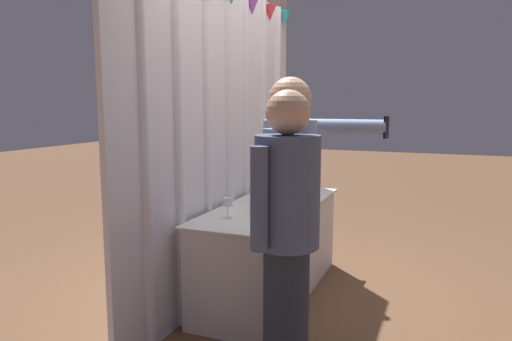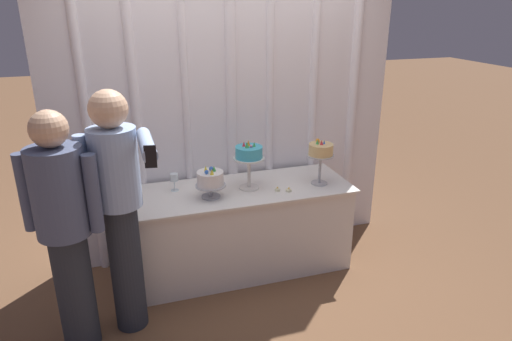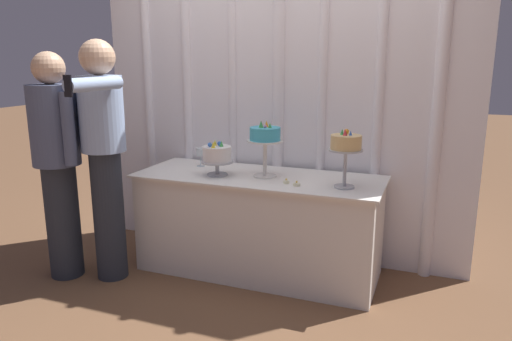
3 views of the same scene
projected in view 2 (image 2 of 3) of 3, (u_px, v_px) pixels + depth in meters
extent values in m
plane|color=brown|center=(247.00, 272.00, 3.89)|extent=(24.00, 24.00, 0.00)
cube|color=white|center=(229.00, 101.00, 3.85)|extent=(2.96, 0.04, 2.75)
cylinder|color=white|center=(85.00, 112.00, 3.50)|extent=(0.07, 0.07, 2.75)
cylinder|color=white|center=(135.00, 108.00, 3.61)|extent=(0.08, 0.08, 2.75)
cylinder|color=white|center=(186.00, 105.00, 3.72)|extent=(0.06, 0.06, 2.75)
cylinder|color=white|center=(231.00, 102.00, 3.83)|extent=(0.09, 0.09, 2.75)
cylinder|color=white|center=(270.00, 99.00, 3.93)|extent=(0.07, 0.07, 2.75)
cylinder|color=white|center=(313.00, 96.00, 4.05)|extent=(0.07, 0.07, 2.75)
cylinder|color=white|center=(353.00, 94.00, 4.16)|extent=(0.09, 0.09, 2.75)
cube|color=white|center=(243.00, 229.00, 3.85)|extent=(1.73, 0.63, 0.72)
cube|color=white|center=(243.00, 189.00, 3.72)|extent=(1.78, 0.68, 0.01)
cylinder|color=#B2B2B7|center=(211.00, 197.00, 3.55)|extent=(0.15, 0.15, 0.01)
cylinder|color=#B2B2B7|center=(211.00, 191.00, 3.53)|extent=(0.03, 0.03, 0.08)
cylinder|color=#B2B2B7|center=(211.00, 185.00, 3.52)|extent=(0.24, 0.24, 0.01)
cylinder|color=white|center=(210.00, 178.00, 3.49)|extent=(0.21, 0.21, 0.11)
cone|color=green|center=(214.00, 168.00, 3.48)|extent=(0.03, 0.03, 0.04)
sphere|color=blue|center=(211.00, 169.00, 3.49)|extent=(0.03, 0.03, 0.03)
cone|color=yellow|center=(206.00, 168.00, 3.48)|extent=(0.03, 0.03, 0.04)
sphere|color=blue|center=(207.00, 172.00, 3.42)|extent=(0.03, 0.03, 0.03)
cone|color=yellow|center=(212.00, 172.00, 3.41)|extent=(0.03, 0.03, 0.05)
cylinder|color=silver|center=(249.00, 187.00, 3.72)|extent=(0.16, 0.16, 0.01)
cylinder|color=silver|center=(249.00, 173.00, 3.67)|extent=(0.03, 0.03, 0.24)
cylinder|color=silver|center=(249.00, 158.00, 3.63)|extent=(0.25, 0.25, 0.01)
cylinder|color=#3DB2D1|center=(249.00, 152.00, 3.61)|extent=(0.22, 0.22, 0.09)
cone|color=green|center=(254.00, 144.00, 3.59)|extent=(0.03, 0.03, 0.04)
cone|color=orange|center=(248.00, 143.00, 3.61)|extent=(0.03, 0.03, 0.05)
cone|color=#DB333D|center=(244.00, 144.00, 3.60)|extent=(0.03, 0.03, 0.04)
cone|color=green|center=(247.00, 145.00, 3.56)|extent=(0.03, 0.03, 0.05)
sphere|color=pink|center=(251.00, 146.00, 3.57)|extent=(0.02, 0.02, 0.02)
cylinder|color=#B2B2B7|center=(319.00, 183.00, 3.81)|extent=(0.13, 0.13, 0.01)
cylinder|color=#B2B2B7|center=(320.00, 169.00, 3.77)|extent=(0.02, 0.02, 0.23)
cylinder|color=#B2B2B7|center=(320.00, 155.00, 3.72)|extent=(0.22, 0.22, 0.01)
cylinder|color=#DBB775|center=(321.00, 149.00, 3.71)|extent=(0.20, 0.20, 0.09)
cone|color=blue|center=(324.00, 142.00, 3.69)|extent=(0.02, 0.02, 0.03)
sphere|color=orange|center=(318.00, 141.00, 3.72)|extent=(0.03, 0.03, 0.03)
cone|color=green|center=(317.00, 142.00, 3.68)|extent=(0.03, 0.03, 0.04)
cone|color=#DB333D|center=(322.00, 142.00, 3.66)|extent=(0.03, 0.03, 0.04)
cylinder|color=silver|center=(175.00, 190.00, 3.67)|extent=(0.06, 0.06, 0.00)
cylinder|color=silver|center=(175.00, 185.00, 3.66)|extent=(0.01, 0.01, 0.08)
cylinder|color=silver|center=(174.00, 177.00, 3.63)|extent=(0.07, 0.07, 0.06)
cylinder|color=beige|center=(277.00, 190.00, 3.66)|extent=(0.04, 0.04, 0.02)
sphere|color=#F9CC4C|center=(277.00, 188.00, 3.66)|extent=(0.01, 0.01, 0.01)
cylinder|color=beige|center=(289.00, 190.00, 3.66)|extent=(0.05, 0.05, 0.02)
sphere|color=#F9CC4C|center=(289.00, 188.00, 3.65)|extent=(0.01, 0.01, 0.01)
cylinder|color=#282D38|center=(75.00, 290.00, 2.95)|extent=(0.30, 0.30, 0.83)
cylinder|color=#4C5675|center=(59.00, 192.00, 2.71)|extent=(0.42, 0.42, 0.56)
sphere|color=tan|center=(49.00, 129.00, 2.57)|extent=(0.22, 0.22, 0.22)
cube|color=#334284|center=(56.00, 197.00, 2.57)|extent=(0.04, 0.02, 0.36)
cylinder|color=#4C5675|center=(26.00, 192.00, 2.72)|extent=(0.08, 0.08, 0.49)
cylinder|color=#4C5675|center=(93.00, 194.00, 2.70)|extent=(0.08, 0.08, 0.49)
cylinder|color=#282D38|center=(127.00, 267.00, 3.12)|extent=(0.26, 0.26, 0.94)
cylinder|color=#93ADD6|center=(115.00, 168.00, 2.86)|extent=(0.36, 0.36, 0.52)
sphere|color=tan|center=(108.00, 109.00, 2.73)|extent=(0.24, 0.24, 0.24)
cylinder|color=#93ADD6|center=(84.00, 170.00, 2.85)|extent=(0.08, 0.08, 0.45)
cylinder|color=#93ADD6|center=(146.00, 144.00, 2.59)|extent=(0.08, 0.45, 0.08)
cube|color=black|center=(150.00, 157.00, 2.39)|extent=(0.06, 0.02, 0.12)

